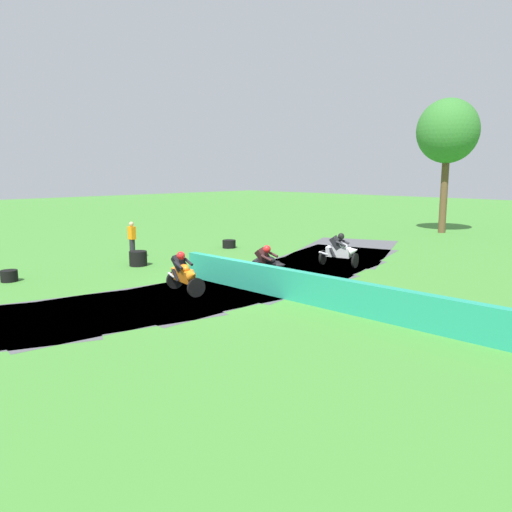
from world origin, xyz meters
TOP-DOWN VIEW (x-y plane):
  - ground_plane at (0.00, 0.00)m, footprint 120.00×120.00m
  - track_asphalt at (-0.82, -0.00)m, footprint 7.98×27.69m
  - safety_barrier at (5.56, 0.00)m, footprint 15.66×0.30m
  - motorcycle_lead_orange at (-0.40, -1.81)m, footprint 1.71×0.94m
  - motorcycle_chase_black at (0.49, 1.11)m, footprint 1.68×0.88m
  - motorcycle_trailing_white at (0.46, 5.37)m, footprint 1.70×0.99m
  - tire_stack_near at (-6.16, -5.05)m, footprint 0.57×0.57m
  - tire_stack_mid_a at (-5.51, -0.25)m, footprint 0.71×0.71m
  - tire_stack_mid_b at (-6.43, 5.60)m, footprint 0.66×0.66m
  - track_marshal at (-7.18, 0.53)m, footprint 0.34×0.24m
  - tree_far_left at (-1.62, 19.25)m, footprint 3.69×3.69m

SIDE VIEW (x-z plane):
  - ground_plane at x=0.00m, z-range 0.00..0.00m
  - track_asphalt at x=-0.82m, z-range 0.00..0.01m
  - tire_stack_near at x=-6.16m, z-range 0.00..0.40m
  - tire_stack_mid_b at x=-6.43m, z-range 0.00..0.40m
  - tire_stack_mid_a at x=-5.51m, z-range 0.00..0.60m
  - safety_barrier at x=5.56m, z-range 0.00..0.90m
  - motorcycle_chase_black at x=0.49m, z-range -0.07..1.36m
  - motorcycle_lead_orange at x=-0.40m, z-range -0.06..1.36m
  - motorcycle_trailing_white at x=0.46m, z-range -0.05..1.37m
  - track_marshal at x=-7.18m, z-range 0.00..1.63m
  - tree_far_left at x=-1.62m, z-range 2.08..10.23m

